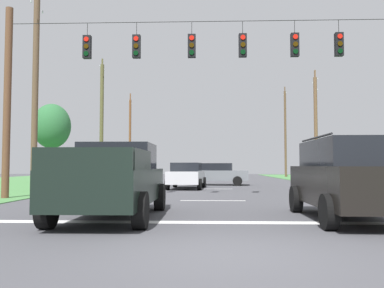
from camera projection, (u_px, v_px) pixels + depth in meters
ground_plane at (223, 254)px, 6.17m from camera, size 120.00×120.00×0.00m
stop_bar_stripe at (217, 222)px, 9.56m from camera, size 14.18×0.45×0.01m
lane_dash_0 at (213, 201)px, 15.55m from camera, size 2.50×0.15×0.01m
lane_dash_1 at (211, 189)px, 23.45m from camera, size 2.50×0.15×0.01m
lane_dash_2 at (210, 184)px, 29.19m from camera, size 2.50×0.15×0.01m
overhead_signal_span at (210, 87)px, 16.44m from camera, size 16.91×0.31×7.95m
pickup_truck at (114, 180)px, 10.51m from camera, size 2.30×5.41×1.95m
suv_black at (350, 177)px, 10.00m from camera, size 2.25×4.82×2.05m
distant_car_crossing_white at (95, 176)px, 22.83m from camera, size 2.19×4.39×1.52m
distant_car_oncoming at (187, 175)px, 23.76m from camera, size 2.28×4.43×1.52m
distant_car_far_parked at (217, 174)px, 28.13m from camera, size 4.46×2.35×1.52m
utility_pole_far_right at (316, 126)px, 34.23m from camera, size 0.30×1.74×9.50m
utility_pole_near_left at (285, 132)px, 48.60m from camera, size 0.26×1.60×10.89m
utility_pole_far_left at (35, 82)px, 21.17m from camera, size 0.32×1.86×11.65m
utility_pole_distant_right at (102, 121)px, 34.65m from camera, size 0.32×1.54×10.59m
utility_pole_distant_left at (130, 136)px, 49.32m from camera, size 0.28×1.99×10.22m
tree_roadside_far_right at (52, 127)px, 32.31m from camera, size 2.98×2.98×6.29m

